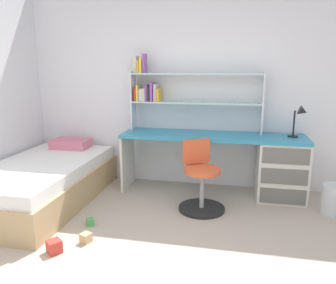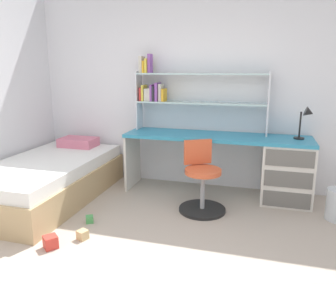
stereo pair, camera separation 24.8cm
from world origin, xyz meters
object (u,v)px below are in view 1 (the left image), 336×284
at_px(toy_block_red_2, 54,246).
at_px(desk, 262,163).
at_px(swivel_chair, 201,183).
at_px(bookshelf_hutch, 176,90).
at_px(desk_lamp, 301,116).
at_px(waste_bin, 333,200).
at_px(bed_platform, 43,182).
at_px(toy_block_natural_0, 86,238).
at_px(toy_block_green_1, 90,222).

bearing_deg(toy_block_red_2, desk, 42.76).
xyz_separation_m(swivel_chair, toy_block_red_2, (-1.14, -1.17, -0.25)).
relative_size(bookshelf_hutch, swivel_chair, 2.16).
distance_m(desk_lamp, waste_bin, 0.99).
bearing_deg(swivel_chair, desk_lamp, 26.42).
xyz_separation_m(waste_bin, toy_block_red_2, (-2.56, -1.31, -0.11)).
distance_m(desk, toy_block_red_2, 2.52).
bearing_deg(swivel_chair, waste_bin, 5.79).
xyz_separation_m(bed_platform, waste_bin, (3.28, 0.32, -0.08)).
height_order(toy_block_natural_0, toy_block_green_1, toy_block_natural_0).
height_order(bookshelf_hutch, waste_bin, bookshelf_hutch).
height_order(desk_lamp, toy_block_green_1, desk_lamp).
bearing_deg(desk, bed_platform, -164.71).
bearing_deg(bed_platform, waste_bin, 5.50).
distance_m(desk_lamp, toy_block_red_2, 2.96).
xyz_separation_m(bookshelf_hutch, swivel_chair, (0.41, -0.69, -0.98)).
bearing_deg(bed_platform, toy_block_red_2, -54.07).
bearing_deg(desk, waste_bin, -27.52).
bearing_deg(toy_block_green_1, swivel_chair, 31.10).
bearing_deg(toy_block_green_1, toy_block_natural_0, -71.81).
bearing_deg(swivel_chair, desk, 37.28).
bearing_deg(toy_block_green_1, bed_platform, 150.25).
bearing_deg(toy_block_natural_0, desk_lamp, 36.27).
relative_size(bookshelf_hutch, waste_bin, 5.02).
xyz_separation_m(swivel_chair, waste_bin, (1.42, 0.14, -0.14)).
relative_size(desk, toy_block_natural_0, 25.93).
distance_m(bookshelf_hutch, toy_block_red_2, 2.35).
distance_m(desk, waste_bin, 0.86).
distance_m(swivel_chair, bed_platform, 1.87).
height_order(bookshelf_hutch, desk_lamp, bookshelf_hutch).
height_order(desk_lamp, toy_block_red_2, desk_lamp).
relative_size(toy_block_green_1, toy_block_red_2, 0.65).
height_order(desk, toy_block_green_1, desk).
bearing_deg(toy_block_natural_0, bed_platform, 139.49).
relative_size(bed_platform, waste_bin, 6.00).
xyz_separation_m(toy_block_natural_0, toy_block_red_2, (-0.19, -0.21, 0.01)).
distance_m(desk_lamp, toy_block_natural_0, 2.70).
bearing_deg(toy_block_red_2, waste_bin, 27.10).
distance_m(toy_block_natural_0, toy_block_green_1, 0.33).
height_order(toy_block_natural_0, toy_block_red_2, toy_block_red_2).
relative_size(desk, waste_bin, 6.76).
xyz_separation_m(bookshelf_hutch, waste_bin, (1.83, -0.55, -1.12)).
distance_m(toy_block_green_1, toy_block_red_2, 0.54).
relative_size(bookshelf_hutch, desk_lamp, 4.36).
bearing_deg(toy_block_natural_0, waste_bin, 24.84).
xyz_separation_m(toy_block_natural_0, toy_block_green_1, (-0.10, 0.32, -0.01)).
xyz_separation_m(desk_lamp, waste_bin, (0.34, -0.40, -0.85)).
bearing_deg(bookshelf_hutch, desk, -8.65).
xyz_separation_m(desk, swivel_chair, (-0.69, -0.52, -0.12)).
height_order(desk, waste_bin, desk).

